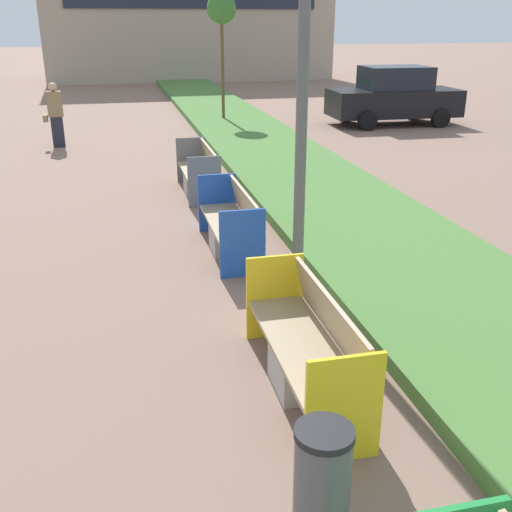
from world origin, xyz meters
TOP-DOWN VIEW (x-y plane):
  - planter_grass_strip at (3.20, 12.00)m, footprint 2.80×120.00m
  - building_backdrop at (4.00, 39.57)m, footprint 15.99×5.40m
  - bench_yellow_frame at (0.94, 7.04)m, footprint 0.65×2.10m
  - bench_blue_frame at (0.94, 10.73)m, footprint 0.65×2.02m
  - bench_grey_frame at (0.94, 14.07)m, footprint 0.65×1.97m
  - litter_bin at (0.47, 5.27)m, footprint 0.38×0.38m
  - sapling_tree_far at (2.96, 22.64)m, footprint 0.94×0.94m
  - pedestrian_walking at (-2.16, 19.65)m, footprint 0.53×0.24m
  - parked_car_distant at (8.36, 21.05)m, footprint 4.25×2.00m

SIDE VIEW (x-z plane):
  - planter_grass_strip at x=3.20m, z-range 0.00..0.18m
  - bench_grey_frame at x=0.94m, z-range -0.11..0.83m
  - bench_blue_frame at x=0.94m, z-range -0.10..0.84m
  - bench_yellow_frame at x=0.94m, z-range -0.10..0.84m
  - litter_bin at x=0.47m, z-range 0.00..0.93m
  - pedestrian_walking at x=-2.16m, z-range 0.01..1.72m
  - parked_car_distant at x=8.36m, z-range -0.02..1.84m
  - sapling_tree_far at x=2.96m, z-range 1.48..5.54m
  - building_backdrop at x=4.00m, z-range 0.00..8.03m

